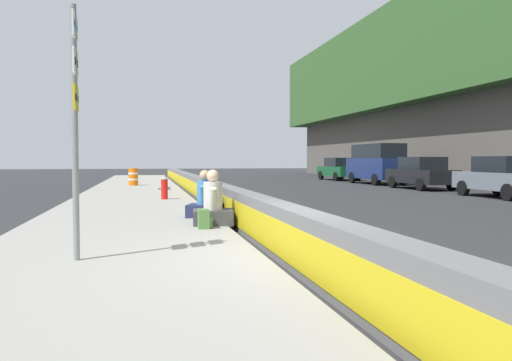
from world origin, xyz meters
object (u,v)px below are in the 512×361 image
object	(u,v)px
parked_car_fourth	(421,173)
parked_car_midline	(377,163)
parked_car_far	(339,169)
route_sign_post	(75,113)
construction_barrel	(133,177)
seated_person_foreground	(213,207)
fire_hydrant	(164,187)
seated_person_middle	(205,202)
parked_car_third	(504,177)
backpack	(204,219)

from	to	relation	value
parked_car_fourth	parked_car_midline	size ratio (longest dim) A/B	0.88
parked_car_midline	parked_car_far	distance (m)	6.20
route_sign_post	construction_barrel	xyz separation A→B (m)	(20.93, -0.32, -1.61)
seated_person_foreground	route_sign_post	bearing A→B (deg)	145.09
construction_barrel	fire_hydrant	bearing A→B (deg)	-172.62
route_sign_post	parked_car_fourth	bearing A→B (deg)	-43.12
parked_car_fourth	parked_car_midline	world-z (taller)	parked_car_midline
seated_person_middle	parked_car_third	world-z (taller)	parked_car_third
fire_hydrant	parked_car_midline	size ratio (longest dim) A/B	0.17
seated_person_middle	parked_car_third	size ratio (longest dim) A/B	0.26
seated_person_middle	parked_car_midline	distance (m)	21.45
route_sign_post	parked_car_fourth	xyz separation A→B (m)	(16.29, -15.25, -1.37)
seated_person_foreground	backpack	xyz separation A→B (m)	(-0.62, 0.27, -0.18)
seated_person_foreground	parked_car_far	xyz separation A→B (m)	(24.62, -12.99, 0.34)
backpack	construction_barrel	xyz separation A→B (m)	(18.09, 1.83, 0.28)
fire_hydrant	parked_car_far	xyz separation A→B (m)	(17.32, -13.77, 0.27)
route_sign_post	parked_car_far	xyz separation A→B (m)	(28.08, -15.40, -1.37)
construction_barrel	parked_car_midline	xyz separation A→B (m)	(0.98, -15.17, 0.73)
fire_hydrant	backpack	size ratio (longest dim) A/B	2.20
route_sign_post	seated_person_middle	world-z (taller)	route_sign_post
route_sign_post	seated_person_foreground	distance (m)	4.55
fire_hydrant	parked_car_fourth	bearing A→B (deg)	-67.93
seated_person_foreground	parked_car_third	distance (m)	14.55
parked_car_far	construction_barrel	bearing A→B (deg)	115.37
route_sign_post	fire_hydrant	world-z (taller)	route_sign_post
fire_hydrant	seated_person_middle	world-z (taller)	seated_person_middle
parked_car_fourth	parked_car_midline	xyz separation A→B (m)	(5.62, -0.24, 0.49)
fire_hydrant	parked_car_midline	xyz separation A→B (m)	(11.14, -13.85, 0.77)
seated_person_middle	parked_car_third	distance (m)	13.94
route_sign_post	parked_car_third	distance (m)	18.44
fire_hydrant	parked_car_far	distance (m)	22.12
route_sign_post	parked_car_midline	distance (m)	26.84
seated_person_middle	construction_barrel	bearing A→B (deg)	7.44
route_sign_post	backpack	distance (m)	4.03
parked_car_third	parked_car_midline	distance (m)	11.74
seated_person_foreground	parked_car_midline	distance (m)	22.63
seated_person_middle	parked_car_midline	world-z (taller)	parked_car_midline
seated_person_middle	parked_car_far	xyz separation A→B (m)	(23.16, -12.99, 0.36)
construction_barrel	parked_car_fourth	distance (m)	15.64
seated_person_middle	seated_person_foreground	bearing A→B (deg)	-179.82
seated_person_foreground	seated_person_middle	bearing A→B (deg)	0.18
parked_car_midline	parked_car_far	world-z (taller)	parked_car_midline
construction_barrel	parked_car_third	world-z (taller)	parked_car_third
parked_car_third	route_sign_post	bearing A→B (deg)	123.61
backpack	parked_car_far	world-z (taller)	parked_car_far
backpack	parked_car_midline	distance (m)	23.29
backpack	parked_car_third	size ratio (longest dim) A/B	0.09
seated_person_foreground	backpack	distance (m)	0.70
backpack	parked_car_third	bearing A→B (deg)	-60.87
route_sign_post	parked_car_fourth	size ratio (longest dim) A/B	0.80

